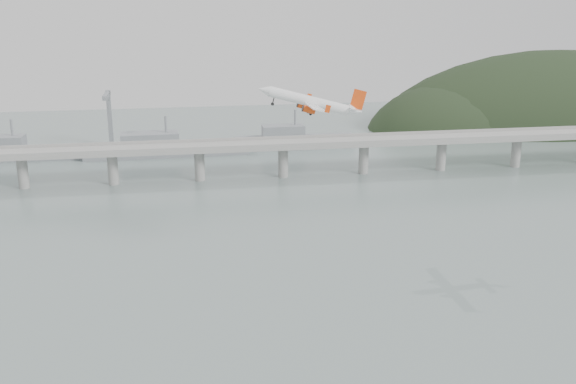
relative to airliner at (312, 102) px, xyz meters
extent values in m
plane|color=slate|center=(-10.70, -64.20, -68.83)|extent=(900.00, 900.00, 0.00)
cube|color=gray|center=(-10.70, 135.80, -48.83)|extent=(800.00, 22.00, 2.20)
cube|color=gray|center=(-10.70, 125.30, -46.83)|extent=(800.00, 0.60, 1.80)
cube|color=gray|center=(-10.70, 146.30, -46.83)|extent=(800.00, 0.60, 1.80)
cylinder|color=gray|center=(-140.70, 135.80, -59.33)|extent=(6.00, 6.00, 21.00)
cylinder|color=gray|center=(-90.70, 135.80, -59.33)|extent=(6.00, 6.00, 21.00)
cylinder|color=gray|center=(-40.70, 135.80, -59.33)|extent=(6.00, 6.00, 21.00)
cylinder|color=gray|center=(9.30, 135.80, -59.33)|extent=(6.00, 6.00, 21.00)
cylinder|color=gray|center=(59.30, 135.80, -59.33)|extent=(6.00, 6.00, 21.00)
cylinder|color=gray|center=(109.30, 135.80, -59.33)|extent=(6.00, 6.00, 21.00)
cylinder|color=gray|center=(159.30, 135.80, -59.33)|extent=(6.00, 6.00, 21.00)
ellipsoid|color=black|center=(259.30, 265.80, -86.83)|extent=(320.00, 150.00, 156.00)
ellipsoid|color=black|center=(164.30, 255.80, -80.83)|extent=(140.00, 110.00, 96.00)
cube|color=slate|center=(-160.70, 205.80, -64.83)|extent=(95.67, 20.15, 8.00)
cylinder|color=slate|center=(-160.70, 205.80, -48.83)|extent=(1.60, 1.60, 14.00)
cube|color=slate|center=(-60.70, 200.80, -64.83)|extent=(110.55, 21.43, 8.00)
cube|color=slate|center=(-71.70, 200.80, -56.83)|extent=(39.01, 16.73, 8.00)
cylinder|color=slate|center=(-60.70, 200.80, -48.83)|extent=(1.60, 1.60, 14.00)
cube|color=slate|center=(29.30, 210.80, -64.83)|extent=(85.00, 13.60, 8.00)
cube|color=slate|center=(20.80, 210.80, -56.83)|extent=(29.75, 11.90, 8.00)
cylinder|color=slate|center=(29.30, 210.80, -48.83)|extent=(1.60, 1.60, 14.00)
cube|color=slate|center=(-100.70, 235.80, -48.83)|extent=(3.00, 3.00, 40.00)
cube|color=slate|center=(-100.70, 225.80, -30.83)|extent=(3.00, 28.00, 3.00)
cylinder|color=white|center=(-1.00, 0.03, 0.44)|extent=(31.79, 6.49, 12.04)
cone|color=white|center=(-18.44, 0.47, 5.05)|extent=(5.69, 4.42, 5.13)
cone|color=white|center=(17.14, -0.39, -3.77)|extent=(6.59, 4.24, 5.42)
cube|color=white|center=(-0.20, -0.05, -0.94)|extent=(6.00, 38.46, 3.76)
cube|color=white|center=(16.25, -0.33, -2.72)|extent=(3.72, 13.62, 1.88)
cube|color=#DB400E|center=(18.29, -0.19, 0.58)|extent=(6.79, 0.85, 8.40)
cylinder|color=#DB400E|center=(-2.16, 6.12, -2.34)|extent=(5.43, 2.97, 3.75)
cylinder|color=black|center=(-4.45, 6.18, -1.74)|extent=(1.13, 2.63, 2.61)
cube|color=white|center=(-1.87, 6.17, -1.25)|extent=(3.08, 0.41, 2.04)
cylinder|color=#DB400E|center=(-2.31, -6.27, -1.72)|extent=(5.43, 2.97, 3.75)
cylinder|color=black|center=(-4.60, -6.21, -1.11)|extent=(1.13, 2.63, 2.61)
cube|color=white|center=(-2.02, -6.22, -0.63)|extent=(3.08, 0.41, 2.04)
cylinder|color=black|center=(-0.68, 2.79, -3.05)|extent=(1.09, 0.54, 2.74)
cylinder|color=black|center=(-1.00, 2.73, -4.24)|extent=(1.52, 0.54, 1.54)
cylinder|color=black|center=(-0.75, -3.07, -2.75)|extent=(1.09, 0.54, 2.74)
cylinder|color=black|center=(-1.07, -3.12, -3.95)|extent=(1.52, 0.54, 1.54)
cylinder|color=black|center=(-14.89, 0.22, 0.85)|extent=(1.09, 0.54, 2.74)
cylinder|color=black|center=(-15.21, 0.16, -0.35)|extent=(1.52, 0.54, 1.54)
cube|color=#DB400E|center=(2.56, 19.11, -1.18)|extent=(2.44, 0.39, 3.09)
cube|color=#DB400E|center=(2.11, -19.19, 0.76)|extent=(2.44, 0.39, 3.09)
camera|label=1|loc=(-49.26, -252.15, 44.02)|focal=42.00mm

